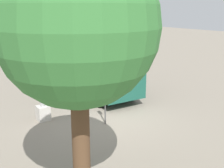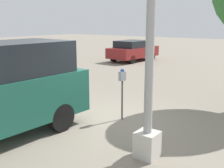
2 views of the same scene
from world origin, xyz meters
name	(u,v)px [view 1 (image 1 of 2)]	position (x,y,z in m)	size (l,w,h in m)	color
ground_plane	(108,117)	(0.00, 0.00, 0.00)	(80.00, 80.00, 0.00)	gray
parking_meter_near	(105,95)	(-0.45, 0.44, 1.09)	(0.21, 0.14, 1.47)	#4C4C4C
parking_meter_far	(27,60)	(7.45, 0.59, 1.16)	(0.21, 0.14, 1.57)	#4C4C4C
lamp_post	(40,61)	(1.15, 2.15, 2.24)	(0.44, 0.44, 6.36)	beige
parked_van	(99,70)	(2.63, -1.21, 1.23)	(5.01, 2.08, 2.28)	#195142
street_tree	(77,29)	(-3.83, 3.22, 3.69)	(2.98, 2.98, 5.21)	#513823
fire_hydrant	(36,78)	(5.96, 0.69, 0.42)	(0.20, 0.20, 0.84)	gold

